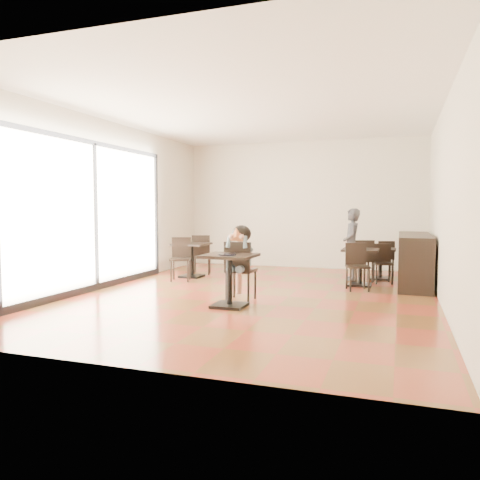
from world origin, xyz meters
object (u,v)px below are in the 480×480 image
at_px(chair_back_a, 385,258).
at_px(chair_back_b, 383,264).
at_px(child_chair, 241,271).
at_px(child, 241,263).
at_px(adult_patron, 352,244).
at_px(chair_mid_a, 362,261).
at_px(child_table, 229,281).
at_px(cafe_table_back, 380,264).
at_px(chair_left_a, 202,254).
at_px(chair_mid_b, 358,267).
at_px(cafe_table_left, 192,260).
at_px(cafe_table_mid, 360,267).
at_px(chair_left_b, 180,259).

bearing_deg(chair_back_a, chair_back_b, 77.51).
height_order(child_chair, child, child).
relative_size(adult_patron, chair_mid_a, 1.74).
height_order(child_chair, adult_patron, adult_patron).
xyz_separation_m(child_table, child, (0.00, 0.55, 0.21)).
relative_size(cafe_table_back, chair_left_a, 0.73).
distance_m(chair_mid_b, chair_back_b, 1.08).
bearing_deg(child, child_table, -90.00).
bearing_deg(chair_back_a, cafe_table_left, 9.19).
relative_size(child_chair, cafe_table_mid, 1.35).
distance_m(cafe_table_mid, chair_back_b, 0.61).
distance_m(child, adult_patron, 3.20).
distance_m(cafe_table_back, chair_mid_a, 0.58).
relative_size(cafe_table_back, chair_left_b, 0.73).
bearing_deg(cafe_table_left, child_chair, -48.24).
relative_size(adult_patron, chair_back_a, 1.90).
distance_m(adult_patron, chair_mid_a, 0.43).
distance_m(child, chair_left_b, 2.40).
height_order(child_table, chair_left_b, chair_left_b).
distance_m(child, chair_left_a, 3.21).
bearing_deg(child_table, cafe_table_mid, 56.84).
bearing_deg(chair_back_a, child_chair, 47.04).
distance_m(child, chair_mid_b, 2.35).
distance_m(child_chair, chair_left_b, 2.40).
distance_m(cafe_table_mid, cafe_table_left, 3.59).
bearing_deg(child_chair, cafe_table_mid, -129.47).
bearing_deg(chair_back_b, child_chair, -142.53).
distance_m(cafe_table_mid, chair_mid_b, 0.55).
height_order(cafe_table_left, cafe_table_back, cafe_table_left).
xyz_separation_m(chair_mid_b, chair_left_b, (-3.59, -0.04, 0.02)).
height_order(chair_back_a, chair_back_b, same).
height_order(child, chair_mid_b, child).
bearing_deg(chair_left_b, chair_mid_a, -0.82).
bearing_deg(child_chair, chair_left_a, -54.79).
bearing_deg(adult_patron, chair_left_a, -99.20).
bearing_deg(child_table, chair_left_a, 120.26).
bearing_deg(child, cafe_table_mid, 50.53).
relative_size(chair_mid_b, chair_back_a, 1.10).
distance_m(chair_mid_a, chair_left_a, 3.59).
height_order(child_chair, chair_left_b, child_chair).
height_order(child_table, adult_patron, adult_patron).
bearing_deg(chair_mid_b, adult_patron, 82.61).
bearing_deg(chair_left_b, chair_back_a, 9.67).
xyz_separation_m(chair_back_a, chair_back_b, (0.00, -1.10, 0.00)).
relative_size(child_table, child, 0.66).
relative_size(cafe_table_mid, chair_mid_a, 0.83).
bearing_deg(chair_left_a, chair_mid_a, 162.22).
height_order(cafe_table_mid, cafe_table_back, cafe_table_mid).
bearing_deg(child, chair_back_b, 49.96).
xyz_separation_m(child_chair, child, (0.00, 0.00, 0.13)).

